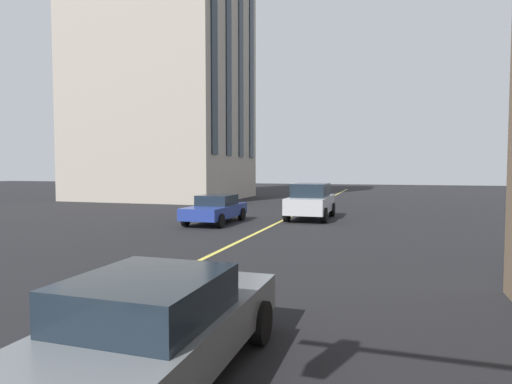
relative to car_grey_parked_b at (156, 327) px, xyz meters
name	(u,v)px	position (x,y,z in m)	size (l,w,h in m)	color
lane_centre_line	(262,230)	(12.73, 2.46, -0.70)	(80.00, 0.16, 0.01)	#D8C64C
car_grey_parked_b	(156,327)	(0.00, 0.00, 0.00)	(4.40, 1.95, 1.37)	slate
car_silver_parked_a	(311,201)	(17.63, 1.21, 0.27)	(4.70, 2.14, 1.88)	#B7BABF
car_blue_far	(216,209)	(14.49, 5.34, 0.00)	(4.40, 1.95, 1.37)	navy
building_left_near	(164,49)	(29.67, 16.74, 12.78)	(12.01, 13.68, 26.96)	#A89E8E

